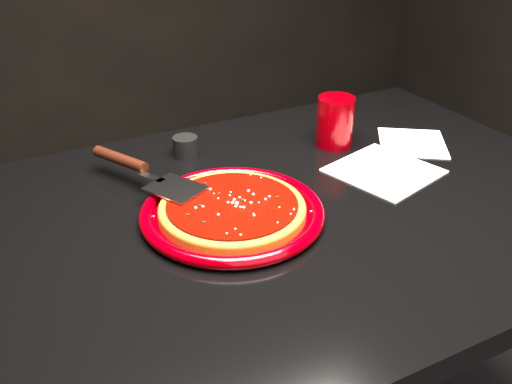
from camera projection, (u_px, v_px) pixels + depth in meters
table at (274, 364)px, 1.17m from camera, size 1.20×0.80×0.75m
plate at (232, 213)px, 0.94m from camera, size 0.33×0.33×0.02m
pizza_crust at (232, 211)px, 0.94m from camera, size 0.27×0.27×0.01m
pizza_crust_rim at (232, 208)px, 0.94m from camera, size 0.27×0.27×0.02m
pizza_sauce at (232, 205)px, 0.94m from camera, size 0.24×0.24×0.01m
parmesan_dusting at (232, 202)px, 0.93m from camera, size 0.21×0.21×0.01m
basil_flecks at (232, 202)px, 0.93m from camera, size 0.19×0.19×0.00m
pizza_server at (147, 171)px, 1.02m from camera, size 0.22×0.32×0.02m
cup at (335, 122)px, 1.18m from camera, size 0.10×0.10×0.11m
napkin_a at (384, 171)px, 1.10m from camera, size 0.22×0.22×0.00m
napkin_b at (412, 143)px, 1.21m from camera, size 0.19×0.20×0.00m
ramekin at (185, 146)px, 1.16m from camera, size 0.06×0.06×0.04m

